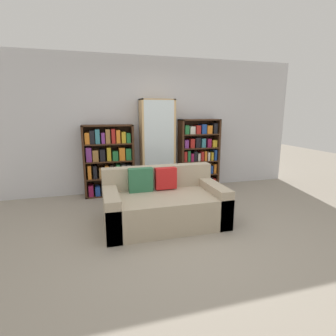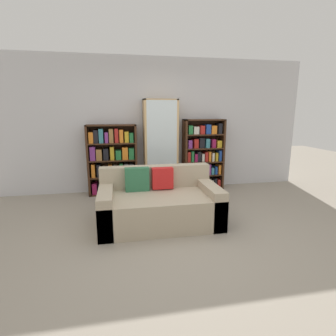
{
  "view_description": "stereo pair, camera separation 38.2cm",
  "coord_description": "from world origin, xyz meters",
  "views": [
    {
      "loc": [
        -1.17,
        -3.09,
        1.64
      ],
      "look_at": [
        0.04,
        1.22,
        0.66
      ],
      "focal_mm": 28.0,
      "sensor_mm": 36.0,
      "label": 1
    },
    {
      "loc": [
        -0.8,
        -3.18,
        1.64
      ],
      "look_at": [
        0.04,
        1.22,
        0.66
      ],
      "focal_mm": 28.0,
      "sensor_mm": 36.0,
      "label": 2
    }
  ],
  "objects": [
    {
      "name": "ground_plane",
      "position": [
        0.0,
        0.0,
        0.0
      ],
      "size": [
        16.0,
        16.0,
        0.0
      ],
      "primitive_type": "plane",
      "color": "gray"
    },
    {
      "name": "wall_back",
      "position": [
        0.0,
        2.25,
        1.35
      ],
      "size": [
        6.32,
        0.06,
        2.7
      ],
      "color": "silver",
      "rests_on": "ground"
    },
    {
      "name": "couch",
      "position": [
        -0.24,
        0.47,
        0.29
      ],
      "size": [
        1.73,
        0.99,
        0.81
      ],
      "color": "tan",
      "rests_on": "ground"
    },
    {
      "name": "bookshelf_left",
      "position": [
        -0.92,
        2.05,
        0.69
      ],
      "size": [
        0.96,
        0.32,
        1.39
      ],
      "color": "#3D2314",
      "rests_on": "ground"
    },
    {
      "name": "display_cabinet",
      "position": [
        0.04,
        2.03,
        0.93
      ],
      "size": [
        0.67,
        0.36,
        1.87
      ],
      "color": "tan",
      "rests_on": "ground"
    },
    {
      "name": "bookshelf_right",
      "position": [
        0.95,
        2.05,
        0.71
      ],
      "size": [
        0.85,
        0.32,
        1.48
      ],
      "color": "#3D2314",
      "rests_on": "ground"
    },
    {
      "name": "wine_bottle",
      "position": [
        0.57,
        1.48,
        0.14
      ],
      "size": [
        0.08,
        0.08,
        0.34
      ],
      "color": "#143819",
      "rests_on": "ground"
    }
  ]
}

